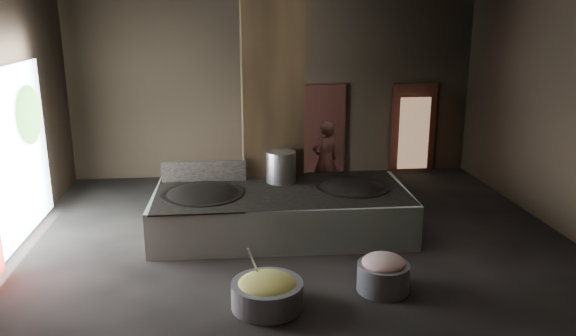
{
  "coord_description": "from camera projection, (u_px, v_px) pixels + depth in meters",
  "views": [
    {
      "loc": [
        -1.22,
        -9.43,
        4.03
      ],
      "look_at": [
        -0.11,
        0.51,
        1.25
      ],
      "focal_mm": 35.0,
      "sensor_mm": 36.0,
      "label": 1
    }
  ],
  "objects": [
    {
      "name": "floor",
      "position": [
        297.0,
        244.0,
        10.25
      ],
      "size": [
        10.0,
        9.0,
        0.1
      ],
      "primitive_type": "cube",
      "color": "black",
      "rests_on": "ground"
    },
    {
      "name": "back_wall",
      "position": [
        275.0,
        86.0,
        13.99
      ],
      "size": [
        10.0,
        0.1,
        4.5
      ],
      "primitive_type": "cube",
      "color": "black",
      "rests_on": "ground"
    },
    {
      "name": "front_wall",
      "position": [
        359.0,
        208.0,
        5.28
      ],
      "size": [
        10.0,
        0.1,
        4.5
      ],
      "primitive_type": "cube",
      "color": "black",
      "rests_on": "ground"
    },
    {
      "name": "right_wall",
      "position": [
        574.0,
        114.0,
        10.17
      ],
      "size": [
        0.1,
        9.0,
        4.5
      ],
      "primitive_type": "cube",
      "color": "black",
      "rests_on": "ground"
    },
    {
      "name": "pillar",
      "position": [
        271.0,
        103.0,
        11.42
      ],
      "size": [
        1.2,
        1.2,
        4.5
      ],
      "primitive_type": "cube",
      "color": "black",
      "rests_on": "ground"
    },
    {
      "name": "hearth_platform",
      "position": [
        281.0,
        211.0,
        10.57
      ],
      "size": [
        4.79,
        2.4,
        0.82
      ],
      "primitive_type": "cube",
      "rotation": [
        0.0,
        0.0,
        -0.03
      ],
      "color": "#B8CDB9",
      "rests_on": "ground"
    },
    {
      "name": "platform_cap",
      "position": [
        281.0,
        191.0,
        10.46
      ],
      "size": [
        4.62,
        2.22,
        0.03
      ],
      "primitive_type": "cube",
      "color": "black",
      "rests_on": "hearth_platform"
    },
    {
      "name": "wok_left",
      "position": [
        203.0,
        198.0,
        10.28
      ],
      "size": [
        1.49,
        1.49,
        0.41
      ],
      "primitive_type": "ellipsoid",
      "color": "black",
      "rests_on": "hearth_platform"
    },
    {
      "name": "wok_left_rim",
      "position": [
        203.0,
        194.0,
        10.26
      ],
      "size": [
        1.52,
        1.52,
        0.05
      ],
      "primitive_type": "cylinder",
      "color": "black",
      "rests_on": "hearth_platform"
    },
    {
      "name": "wok_right",
      "position": [
        352.0,
        191.0,
        10.67
      ],
      "size": [
        1.39,
        1.39,
        0.39
      ],
      "primitive_type": "ellipsoid",
      "color": "black",
      "rests_on": "hearth_platform"
    },
    {
      "name": "wok_right_rim",
      "position": [
        352.0,
        187.0,
        10.65
      ],
      "size": [
        1.42,
        1.42,
        0.05
      ],
      "primitive_type": "cylinder",
      "color": "black",
      "rests_on": "hearth_platform"
    },
    {
      "name": "stock_pot",
      "position": [
        281.0,
        167.0,
        10.91
      ],
      "size": [
        0.58,
        0.58,
        0.62
      ],
      "primitive_type": "cylinder",
      "color": "#AAACB1",
      "rests_on": "hearth_platform"
    },
    {
      "name": "splash_guard",
      "position": [
        204.0,
        171.0,
        10.97
      ],
      "size": [
        1.65,
        0.11,
        0.41
      ],
      "primitive_type": "cube",
      "rotation": [
        0.0,
        0.0,
        -0.03
      ],
      "color": "black",
      "rests_on": "hearth_platform"
    },
    {
      "name": "cook",
      "position": [
        325.0,
        160.0,
        12.39
      ],
      "size": [
        0.75,
        0.62,
        1.76
      ],
      "primitive_type": "imported",
      "rotation": [
        0.0,
        0.0,
        3.52
      ],
      "color": "brown",
      "rests_on": "ground"
    },
    {
      "name": "veg_basin",
      "position": [
        267.0,
        295.0,
        7.91
      ],
      "size": [
        1.19,
        1.19,
        0.38
      ],
      "primitive_type": "cylinder",
      "rotation": [
        0.0,
        0.0,
        -0.18
      ],
      "color": "slate",
      "rests_on": "ground"
    },
    {
      "name": "veg_fill",
      "position": [
        267.0,
        284.0,
        7.87
      ],
      "size": [
        0.84,
        0.84,
        0.26
      ],
      "primitive_type": "ellipsoid",
      "color": "#81A550",
      "rests_on": "veg_basin"
    },
    {
      "name": "ladle",
      "position": [
        256.0,
        267.0,
        7.94
      ],
      "size": [
        0.26,
        0.35,
        0.73
      ],
      "primitive_type": "cylinder",
      "rotation": [
        0.49,
        0.0,
        -0.62
      ],
      "color": "#AAACB1",
      "rests_on": "veg_basin"
    },
    {
      "name": "meat_basin",
      "position": [
        383.0,
        277.0,
        8.38
      ],
      "size": [
        0.91,
        0.91,
        0.43
      ],
      "primitive_type": "cylinder",
      "rotation": [
        0.0,
        0.0,
        0.18
      ],
      "color": "slate",
      "rests_on": "ground"
    },
    {
      "name": "meat_fill",
      "position": [
        384.0,
        263.0,
        8.32
      ],
      "size": [
        0.65,
        0.65,
        0.25
      ],
      "primitive_type": "ellipsoid",
      "color": "#B06E69",
      "rests_on": "meat_basin"
    },
    {
      "name": "doorway_near",
      "position": [
        322.0,
        131.0,
        14.33
      ],
      "size": [
        1.18,
        0.08,
        2.38
      ],
      "primitive_type": "cube",
      "color": "black",
      "rests_on": "ground"
    },
    {
      "name": "doorway_near_glow",
      "position": [
        311.0,
        133.0,
        14.38
      ],
      "size": [
        0.9,
        0.04,
        2.13
      ],
      "primitive_type": "cube",
      "color": "#8C6647",
      "rests_on": "ground"
    },
    {
      "name": "doorway_far",
      "position": [
        413.0,
        129.0,
        14.59
      ],
      "size": [
        1.18,
        0.08,
        2.38
      ],
      "primitive_type": "cube",
      "color": "black",
      "rests_on": "ground"
    },
    {
      "name": "doorway_far_glow",
      "position": [
        414.0,
        133.0,
        14.31
      ],
      "size": [
        0.78,
        0.04,
        1.85
      ],
      "primitive_type": "cube",
      "color": "#8C6647",
      "rests_on": "ground"
    },
    {
      "name": "left_opening",
      "position": [
        6.0,
        161.0,
        9.47
      ],
      "size": [
        0.04,
        4.2,
        3.1
      ],
      "primitive_type": "cube",
      "color": "white",
      "rests_on": "ground"
    },
    {
      "name": "tree_silhouette",
      "position": [
        29.0,
        115.0,
        10.38
      ],
      "size": [
        0.28,
        1.1,
        1.1
      ],
      "primitive_type": "ellipsoid",
      "color": "#194714",
      "rests_on": "left_opening"
    }
  ]
}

